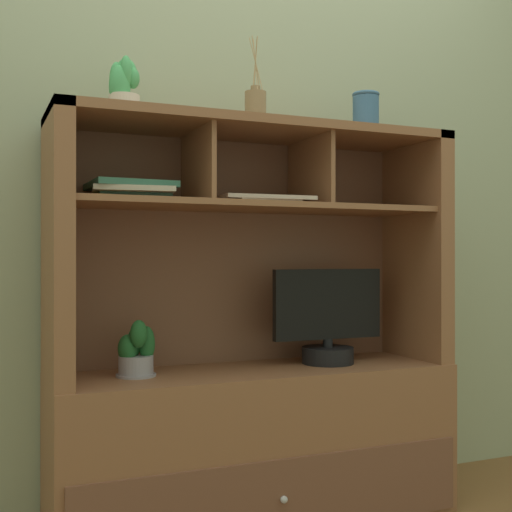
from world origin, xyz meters
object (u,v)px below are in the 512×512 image
Objects in this scene: ceramic_vase at (366,114)px; diffuser_bottle at (255,107)px; tv_monitor at (327,323)px; magazine_stack_left at (132,191)px; magazine_stack_centre at (262,200)px; media_console at (255,393)px; potted_succulent at (123,89)px; potted_orchid at (136,354)px.

diffuser_bottle is at bearing -179.16° from ceramic_vase.
tv_monitor is 0.84m from magazine_stack_left.
magazine_stack_centre is at bearing -175.49° from ceramic_vase.
potted_succulent reaches higher than media_console.
magazine_stack_left is 0.98× the size of diffuser_bottle.
diffuser_bottle is (0.42, -0.03, 0.30)m from magazine_stack_left.
magazine_stack_centre is 0.59m from potted_succulent.
diffuser_bottle reaches higher than magazine_stack_left.
diffuser_bottle reaches higher than potted_succulent.
media_console is at bearing -0.13° from potted_orchid.
tv_monitor is 0.51m from magazine_stack_centre.
diffuser_bottle reaches higher than potted_orchid.
magazine_stack_centre is 2.07× the size of ceramic_vase.
magazine_stack_left is at bearing 175.70° from diffuser_bottle.
tv_monitor is (0.28, -0.01, 0.23)m from media_console.
tv_monitor is 2.18× the size of potted_succulent.
potted_succulent reaches higher than magazine_stack_left.
diffuser_bottle is 1.57× the size of potted_succulent.
tv_monitor is 1.42× the size of magazine_stack_left.
potted_orchid is at bearing -179.82° from ceramic_vase.
magazine_stack_centre reaches higher than tv_monitor.
magazine_stack_centre reaches higher than potted_orchid.
magazine_stack_centre is at bearing -6.57° from potted_succulent.
diffuser_bottle is at bearing -90.00° from media_console.
ceramic_vase is at bearing 3.05° from tv_monitor.
tv_monitor is at bearing 5.42° from magazine_stack_centre.
ceramic_vase is (0.87, -0.03, 0.32)m from magazine_stack_left.
media_console is 0.99m from diffuser_bottle.
media_console is at bearing -179.54° from ceramic_vase.
tv_monitor is at bearing -176.95° from ceramic_vase.
magazine_stack_centre is (-0.27, -0.03, 0.43)m from tv_monitor.
potted_succulent reaches higher than tv_monitor.
magazine_stack_left reaches higher than tv_monitor.
potted_orchid is at bearing 179.87° from media_console.
potted_orchid is 0.95× the size of potted_succulent.
media_console is at bearing 114.04° from magazine_stack_centre.
potted_succulent reaches higher than potted_orchid.
potted_orchid is at bearing -31.49° from potted_succulent.
tv_monitor is 1.38× the size of diffuser_bottle.
magazine_stack_centre is 0.55m from ceramic_vase.
media_console reaches higher than tv_monitor.
media_console is 0.81m from magazine_stack_left.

